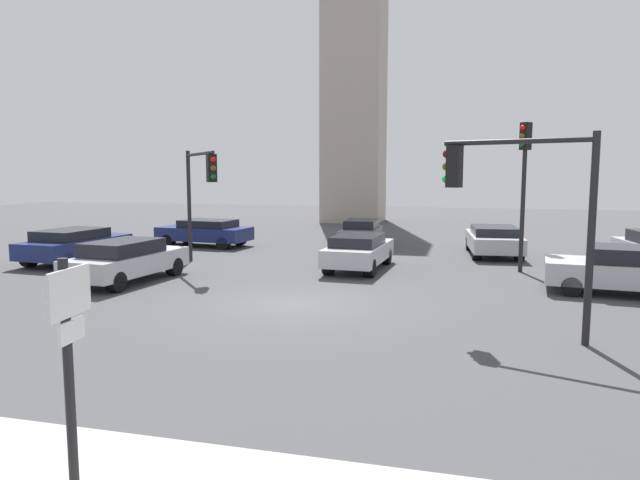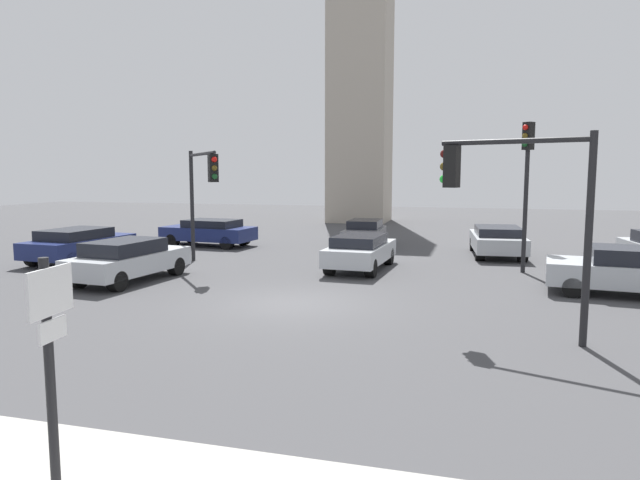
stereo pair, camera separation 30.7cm
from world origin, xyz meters
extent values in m
plane|color=#424244|center=(0.00, 0.00, 0.00)|extent=(93.80, 93.80, 0.00)
cylinder|color=black|center=(0.87, -10.50, 1.52)|extent=(0.10, 0.10, 2.73)
cube|color=white|center=(0.93, -10.50, 2.54)|extent=(0.09, 0.68, 0.48)
cube|color=white|center=(0.93, -10.50, 2.15)|extent=(0.07, 0.41, 0.22)
cylinder|color=black|center=(6.74, 7.14, 2.77)|extent=(0.16, 0.16, 5.54)
cube|color=black|center=(6.74, 7.14, 5.04)|extent=(0.45, 0.45, 1.00)
sphere|color=red|center=(6.62, 6.99, 5.34)|extent=(0.20, 0.20, 0.20)
sphere|color=#594714|center=(6.62, 6.99, 5.04)|extent=(0.20, 0.20, 0.20)
sphere|color=#14471E|center=(6.62, 6.99, 4.74)|extent=(0.20, 0.20, 0.20)
cylinder|color=black|center=(7.30, -2.18, 2.29)|extent=(0.16, 0.16, 4.58)
cylinder|color=black|center=(5.73, -1.62, 4.41)|extent=(3.17, 1.22, 0.12)
cube|color=black|center=(4.41, -1.15, 3.86)|extent=(0.41, 0.41, 1.00)
sphere|color=#4C0F0C|center=(4.22, -1.09, 4.16)|extent=(0.20, 0.20, 0.20)
sphere|color=#594714|center=(4.22, -1.09, 3.86)|extent=(0.20, 0.20, 0.20)
sphere|color=green|center=(4.22, -1.09, 3.56)|extent=(0.20, 0.20, 0.20)
cylinder|color=black|center=(-6.52, 6.45, 2.31)|extent=(0.16, 0.16, 4.62)
cylinder|color=black|center=(-5.24, 4.92, 4.43)|extent=(2.65, 3.13, 0.12)
cube|color=black|center=(-4.12, 3.58, 3.88)|extent=(0.45, 0.45, 1.00)
sphere|color=red|center=(-3.99, 3.43, 4.18)|extent=(0.20, 0.20, 0.20)
sphere|color=#594714|center=(-3.99, 3.43, 3.88)|extent=(0.20, 0.20, 0.20)
sphere|color=#14471E|center=(-3.99, 3.43, 3.58)|extent=(0.20, 0.20, 0.20)
cube|color=slate|center=(-0.49, 13.32, 0.60)|extent=(1.85, 3.95, 0.58)
cube|color=black|center=(-0.49, 13.51, 1.08)|extent=(1.60, 2.23, 0.46)
cylinder|color=black|center=(0.26, 12.01, 0.31)|extent=(0.33, 0.63, 0.62)
cylinder|color=black|center=(-1.17, 11.97, 0.31)|extent=(0.33, 0.63, 0.62)
cylinder|color=black|center=(0.19, 14.67, 0.31)|extent=(0.33, 0.63, 0.62)
cylinder|color=black|center=(-1.24, 14.63, 0.31)|extent=(0.33, 0.63, 0.62)
cube|color=#ADB2B7|center=(9.56, 3.75, 0.65)|extent=(4.95, 2.66, 0.69)
cube|color=black|center=(9.79, 3.73, 1.21)|extent=(2.85, 2.18, 0.52)
cylinder|color=black|center=(7.86, 3.05, 0.30)|extent=(0.65, 0.45, 0.61)
cylinder|color=black|center=(8.05, 4.81, 0.30)|extent=(0.65, 0.45, 0.61)
cube|color=#ADB2B7|center=(0.75, 6.19, 0.66)|extent=(2.11, 4.63, 0.64)
cube|color=black|center=(0.74, 5.96, 1.15)|extent=(1.78, 2.62, 0.42)
cylinder|color=black|center=(0.07, 7.77, 0.34)|extent=(0.37, 0.69, 0.67)
cylinder|color=black|center=(1.60, 7.69, 0.34)|extent=(0.37, 0.69, 0.67)
cylinder|color=black|center=(-0.10, 4.69, 0.34)|extent=(0.37, 0.69, 0.67)
cylinder|color=black|center=(1.44, 4.61, 0.34)|extent=(0.37, 0.69, 0.67)
cube|color=navy|center=(-8.12, 11.10, 0.65)|extent=(4.78, 2.49, 0.66)
cube|color=black|center=(-7.90, 11.08, 1.15)|extent=(2.74, 2.05, 0.41)
cylinder|color=black|center=(-9.76, 10.41, 0.32)|extent=(0.67, 0.43, 0.64)
cylinder|color=black|center=(-9.60, 12.09, 0.32)|extent=(0.67, 0.43, 0.64)
cylinder|color=black|center=(-6.65, 10.11, 0.32)|extent=(0.67, 0.43, 0.64)
cylinder|color=black|center=(-6.49, 11.79, 0.32)|extent=(0.67, 0.43, 0.64)
cube|color=navy|center=(-11.00, 4.98, 0.67)|extent=(2.46, 4.83, 0.67)
cube|color=black|center=(-11.01, 4.74, 1.18)|extent=(2.06, 2.75, 0.44)
cylinder|color=black|center=(-11.76, 6.63, 0.33)|extent=(0.43, 0.69, 0.66)
cylinder|color=black|center=(-10.01, 6.50, 0.33)|extent=(0.43, 0.69, 0.66)
cylinder|color=black|center=(-11.98, 3.45, 0.33)|extent=(0.43, 0.69, 0.66)
cylinder|color=black|center=(-10.23, 3.32, 0.33)|extent=(0.43, 0.69, 0.66)
cube|color=#ADB2B7|center=(5.94, 11.35, 0.64)|extent=(2.47, 4.80, 0.65)
cube|color=black|center=(5.96, 11.12, 1.13)|extent=(2.06, 2.74, 0.41)
cylinder|color=black|center=(4.95, 12.86, 0.31)|extent=(0.43, 0.66, 0.63)
cylinder|color=black|center=(6.67, 13.00, 0.31)|extent=(0.43, 0.66, 0.63)
cylinder|color=black|center=(5.20, 9.71, 0.31)|extent=(0.43, 0.66, 0.63)
cylinder|color=black|center=(6.92, 9.85, 0.31)|extent=(0.43, 0.66, 0.63)
cube|color=#ADB2B7|center=(-6.43, 1.72, 0.66)|extent=(2.36, 4.73, 0.65)
cube|color=black|center=(-6.46, 1.50, 1.20)|extent=(1.93, 2.71, 0.50)
cylinder|color=black|center=(-7.06, 3.34, 0.33)|extent=(0.41, 0.69, 0.66)
cylinder|color=black|center=(-5.50, 3.19, 0.33)|extent=(0.41, 0.69, 0.66)
cylinder|color=black|center=(-7.37, 0.26, 0.33)|extent=(0.41, 0.69, 0.66)
cylinder|color=black|center=(-5.81, 0.10, 0.33)|extent=(0.41, 0.69, 0.66)
cylinder|color=black|center=(11.20, 11.45, 0.32)|extent=(0.44, 0.68, 0.64)
cube|color=#A89E8E|center=(-3.65, 27.64, 11.66)|extent=(4.33, 4.33, 23.32)
camera|label=1|loc=(4.71, -15.24, 3.72)|focal=31.99mm
camera|label=2|loc=(5.01, -15.16, 3.72)|focal=31.99mm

